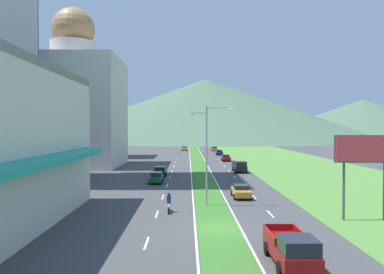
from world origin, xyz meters
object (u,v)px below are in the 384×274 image
at_px(car_0, 226,158).
at_px(pickup_truck_0, 292,249).
at_px(car_5, 156,177).
at_px(car_2, 184,148).
at_px(street_lamp_near, 209,149).
at_px(billboard_roadside, 365,155).
at_px(motorcycle_rider, 169,204).
at_px(car_3, 214,149).
at_px(car_4, 241,191).
at_px(pickup_truck_1, 240,167).
at_px(car_1, 160,171).
at_px(street_lamp_mid, 205,140).
at_px(car_7, 219,152).

bearing_deg(car_0, pickup_truck_0, -2.69).
bearing_deg(car_5, car_2, -2.48).
relative_size(street_lamp_near, car_0, 2.16).
relative_size(billboard_roadside, motorcycle_rider, 3.57).
distance_m(car_3, car_4, 83.93).
xyz_separation_m(billboard_roadside, pickup_truck_1, (-5.59, 34.28, -4.54)).
relative_size(car_0, car_4, 1.05).
distance_m(car_3, car_5, 73.82).
bearing_deg(car_1, street_lamp_mid, -87.92).
bearing_deg(car_3, pickup_truck_1, 0.12).
xyz_separation_m(car_1, car_7, (13.51, 46.61, -0.03)).
height_order(car_3, car_7, car_7).
xyz_separation_m(street_lamp_near, pickup_truck_0, (3.65, -16.42, -4.64)).
bearing_deg(pickup_truck_0, car_0, 177.31).
height_order(street_lamp_mid, car_5, street_lamp_mid).
relative_size(car_1, car_5, 0.99).
distance_m(street_lamp_mid, car_7, 47.03).
height_order(street_lamp_near, car_3, street_lamp_near).
bearing_deg(car_4, car_2, -175.30).
bearing_deg(pickup_truck_0, car_1, -165.53).
height_order(car_5, pickup_truck_1, pickup_truck_1).
distance_m(billboard_roadside, pickup_truck_0, 14.27).
height_order(street_lamp_mid, car_2, street_lamp_mid).
bearing_deg(motorcycle_rider, pickup_truck_1, -19.26).
bearing_deg(car_4, car_0, 176.26).
relative_size(street_lamp_near, street_lamp_mid, 0.96).
bearing_deg(street_lamp_near, car_4, 48.86).
xyz_separation_m(car_4, pickup_truck_0, (-0.13, -20.75, 0.26)).
relative_size(car_2, motorcycle_rider, 2.26).
bearing_deg(car_2, street_lamp_near, -177.92).
bearing_deg(car_4, pickup_truck_1, 172.40).
distance_m(car_1, car_7, 48.53).
bearing_deg(car_1, billboard_roadside, -147.03).
bearing_deg(billboard_roadside, car_5, 131.15).
relative_size(car_0, pickup_truck_0, 0.85).
relative_size(pickup_truck_0, pickup_truck_1, 1.00).
relative_size(car_1, motorcycle_rider, 2.27).
distance_m(street_lamp_near, street_lamp_mid, 23.53).
height_order(car_4, car_5, car_5).
xyz_separation_m(car_3, car_5, (-13.36, -72.60, 0.04)).
height_order(billboard_roadside, car_5, billboard_roadside).
height_order(car_3, pickup_truck_1, pickup_truck_1).
distance_m(car_2, car_7, 22.99).
bearing_deg(car_4, car_1, -151.27).
bearing_deg(car_3, pickup_truck_0, -1.74).
bearing_deg(car_0, billboard_roadside, 5.85).
xyz_separation_m(car_2, pickup_truck_0, (6.94, -106.89, 0.21)).
relative_size(street_lamp_mid, car_3, 2.33).
bearing_deg(car_2, motorcycle_rider, 179.66).
relative_size(billboard_roadside, pickup_truck_0, 1.32).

